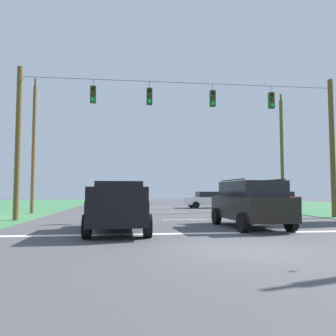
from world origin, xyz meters
The scene contains 13 objects.
ground_plane centered at (0.00, 0.00, 0.00)m, with size 120.00×120.00×0.00m, color #47474C.
stop_bar_stripe centered at (0.00, 3.47, 0.00)m, with size 15.66×0.45×0.01m, color white.
lane_dash_0 centered at (0.00, 9.47, 0.00)m, with size 0.15×2.50×0.01m, color white.
lane_dash_1 centered at (0.00, 15.98, 0.00)m, with size 0.15×2.50×0.01m, color white.
lane_dash_2 centered at (0.00, 23.38, 0.00)m, with size 0.15×2.50×0.01m, color white.
overhead_signal_span centered at (0.03, 9.80, 4.65)m, with size 18.33×0.31×8.32m.
pickup_truck centered at (-3.44, 4.48, 0.97)m, with size 2.32×5.42×1.95m.
suv_black centered at (2.11, 5.09, 1.06)m, with size 2.40×4.89×2.05m.
distant_car_crossing_white centered at (4.35, 21.89, 0.79)m, with size 4.38×2.17×1.52m.
distant_car_oncoming centered at (-3.18, 15.26, 0.79)m, with size 2.27×4.42×1.52m.
distant_car_far_parked centered at (13.05, 24.90, 0.79)m, with size 2.18×4.38×1.52m.
utility_pole_mid_right centered at (9.41, 17.18, 4.81)m, with size 0.28×1.57×9.60m.
utility_pole_near_left centered at (-9.71, 15.44, 4.69)m, with size 0.26×1.63×9.58m.
Camera 1 is at (-3.08, -8.82, 1.56)m, focal length 35.83 mm.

